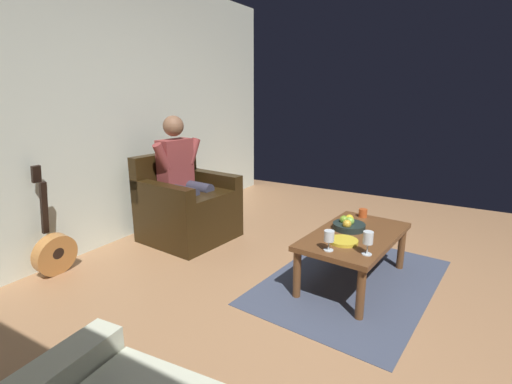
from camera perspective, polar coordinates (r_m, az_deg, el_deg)
name	(u,v)px	position (r m, az deg, el deg)	size (l,w,h in m)	color
ground_plane	(371,311)	(2.98, 16.87, -16.74)	(6.41, 6.41, 0.00)	#A3764F
wall_back	(102,109)	(4.07, -22.14, 11.49)	(5.71, 0.06, 2.73)	silver
rug	(352,281)	(3.34, 14.13, -12.78)	(1.76, 1.20, 0.01)	#3E465A
armchair	(187,209)	(4.10, -10.33, -2.45)	(0.91, 0.88, 0.89)	black
person_seated	(183,174)	(4.02, -10.87, 2.74)	(0.63, 0.57, 1.29)	brown
coffee_table	(354,240)	(3.20, 14.54, -7.04)	(1.12, 0.70, 0.42)	brown
guitar	(54,251)	(3.70, -28.00, -7.77)	(0.36, 0.20, 0.95)	#BA793C
wine_glass_near	(329,237)	(2.78, 10.90, -6.69)	(0.07, 0.07, 0.15)	silver
wine_glass_far	(368,239)	(2.77, 16.44, -6.82)	(0.07, 0.07, 0.17)	silver
fruit_bowl	(349,225)	(3.25, 13.71, -4.79)	(0.27, 0.27, 0.11)	#1D2927
decorative_dish	(343,241)	(2.97, 12.96, -7.18)	(0.22, 0.22, 0.02)	gold
candle_jar	(363,213)	(3.59, 15.73, -3.05)	(0.08, 0.08, 0.08)	#BC4D20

